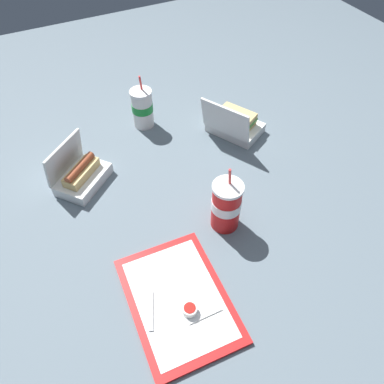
{
  "coord_description": "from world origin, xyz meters",
  "views": [
    {
      "loc": [
        -0.69,
        0.38,
        0.97
      ],
      "look_at": [
        0.04,
        0.01,
        0.05
      ],
      "focal_mm": 35.0,
      "sensor_mm": 36.0,
      "label": 1
    }
  ],
  "objects_px": {
    "food_tray": "(178,300)",
    "clamshell_sandwich_back": "(234,124)",
    "soda_cup_back": "(226,205)",
    "plastic_fork": "(151,310)",
    "soda_cup_right": "(143,108)",
    "ketchup_cup": "(190,310)",
    "clamshell_hotdog_right": "(81,175)"
  },
  "relations": [
    {
      "from": "food_tray",
      "to": "clamshell_sandwich_back",
      "type": "distance_m",
      "value": 0.75
    },
    {
      "from": "food_tray",
      "to": "soda_cup_back",
      "type": "height_order",
      "value": "soda_cup_back"
    },
    {
      "from": "plastic_fork",
      "to": "clamshell_sandwich_back",
      "type": "height_order",
      "value": "clamshell_sandwich_back"
    },
    {
      "from": "clamshell_sandwich_back",
      "to": "soda_cup_right",
      "type": "bearing_deg",
      "value": 55.33
    },
    {
      "from": "ketchup_cup",
      "to": "soda_cup_right",
      "type": "xyz_separation_m",
      "value": [
        0.81,
        -0.19,
        0.06
      ]
    },
    {
      "from": "clamshell_sandwich_back",
      "to": "soda_cup_right",
      "type": "relative_size",
      "value": 1.18
    },
    {
      "from": "clamshell_hotdog_right",
      "to": "soda_cup_back",
      "type": "relative_size",
      "value": 0.96
    },
    {
      "from": "ketchup_cup",
      "to": "soda_cup_right",
      "type": "height_order",
      "value": "soda_cup_right"
    },
    {
      "from": "food_tray",
      "to": "clamshell_sandwich_back",
      "type": "xyz_separation_m",
      "value": [
        0.56,
        -0.51,
        0.04
      ]
    },
    {
      "from": "clamshell_hotdog_right",
      "to": "clamshell_sandwich_back",
      "type": "relative_size",
      "value": 0.88
    },
    {
      "from": "food_tray",
      "to": "clamshell_hotdog_right",
      "type": "xyz_separation_m",
      "value": [
        0.56,
        0.11,
        0.03
      ]
    },
    {
      "from": "soda_cup_right",
      "to": "soda_cup_back",
      "type": "relative_size",
      "value": 0.93
    },
    {
      "from": "food_tray",
      "to": "ketchup_cup",
      "type": "bearing_deg",
      "value": -166.39
    },
    {
      "from": "clamshell_sandwich_back",
      "to": "ketchup_cup",
      "type": "bearing_deg",
      "value": 140.48
    },
    {
      "from": "food_tray",
      "to": "plastic_fork",
      "type": "bearing_deg",
      "value": 89.56
    },
    {
      "from": "soda_cup_right",
      "to": "soda_cup_back",
      "type": "height_order",
      "value": "soda_cup_back"
    },
    {
      "from": "plastic_fork",
      "to": "clamshell_sandwich_back",
      "type": "relative_size",
      "value": 0.42
    },
    {
      "from": "clamshell_hotdog_right",
      "to": "soda_cup_back",
      "type": "distance_m",
      "value": 0.53
    },
    {
      "from": "plastic_fork",
      "to": "soda_cup_right",
      "type": "distance_m",
      "value": 0.82
    },
    {
      "from": "food_tray",
      "to": "clamshell_sandwich_back",
      "type": "height_order",
      "value": "clamshell_sandwich_back"
    },
    {
      "from": "plastic_fork",
      "to": "clamshell_hotdog_right",
      "type": "height_order",
      "value": "clamshell_hotdog_right"
    },
    {
      "from": "clamshell_hotdog_right",
      "to": "soda_cup_back",
      "type": "height_order",
      "value": "soda_cup_back"
    },
    {
      "from": "ketchup_cup",
      "to": "soda_cup_right",
      "type": "bearing_deg",
      "value": -13.47
    },
    {
      "from": "clamshell_hotdog_right",
      "to": "soda_cup_right",
      "type": "distance_m",
      "value": 0.38
    },
    {
      "from": "ketchup_cup",
      "to": "clamshell_sandwich_back",
      "type": "bearing_deg",
      "value": -39.52
    },
    {
      "from": "clamshell_hotdog_right",
      "to": "soda_cup_back",
      "type": "bearing_deg",
      "value": -136.73
    },
    {
      "from": "food_tray",
      "to": "soda_cup_right",
      "type": "xyz_separation_m",
      "value": [
        0.76,
        -0.21,
        0.08
      ]
    },
    {
      "from": "food_tray",
      "to": "plastic_fork",
      "type": "relative_size",
      "value": 3.49
    },
    {
      "from": "food_tray",
      "to": "clamshell_hotdog_right",
      "type": "distance_m",
      "value": 0.57
    },
    {
      "from": "food_tray",
      "to": "plastic_fork",
      "type": "height_order",
      "value": "plastic_fork"
    },
    {
      "from": "food_tray",
      "to": "clamshell_hotdog_right",
      "type": "bearing_deg",
      "value": 11.36
    },
    {
      "from": "ketchup_cup",
      "to": "soda_cup_right",
      "type": "relative_size",
      "value": 0.18
    }
  ]
}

